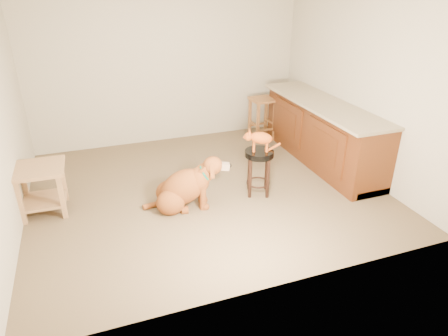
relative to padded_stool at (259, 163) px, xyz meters
name	(u,v)px	position (x,y,z in m)	size (l,w,h in m)	color
floor	(206,189)	(-0.62, 0.32, -0.43)	(4.50, 4.00, 0.01)	brown
room_shell	(203,64)	(-0.62, 0.32, 1.24)	(4.54, 4.04, 2.62)	#AEA58C
cabinet_run	(322,134)	(1.32, 0.62, 0.01)	(0.70, 2.56, 0.94)	#51260E
padded_stool	(259,163)	(0.00, 0.00, 0.00)	(0.41, 0.41, 0.61)	black
wood_stool	(262,118)	(0.86, 1.78, -0.05)	(0.41, 0.41, 0.73)	brown
side_table	(41,183)	(-2.62, 0.45, -0.04)	(0.59, 0.59, 0.60)	#9D7348
golden_retriever	(184,188)	(-1.00, -0.01, -0.17)	(1.09, 0.60, 0.70)	brown
tabby_kitten	(259,139)	(-0.01, 0.01, 0.34)	(0.49, 0.24, 0.31)	#8F3A0E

